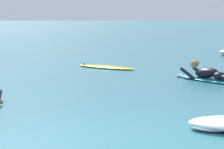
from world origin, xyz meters
name	(u,v)px	position (x,y,z in m)	size (l,w,h in m)	color
ground_plane	(99,60)	(0.00, 10.00, 0.00)	(120.00, 120.00, 0.00)	#2D6B7A
surfer_far	(211,76)	(2.61, 5.18, 0.14)	(1.67, 2.25, 0.54)	#2DB2D1
drifting_surfboard	(106,67)	(0.10, 7.95, 0.03)	(1.96, 1.66, 0.16)	yellow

